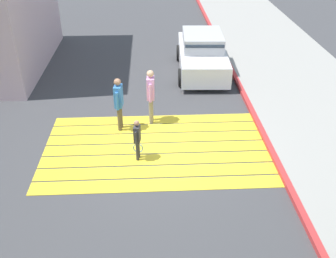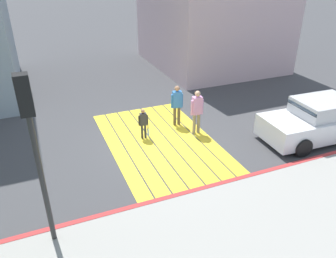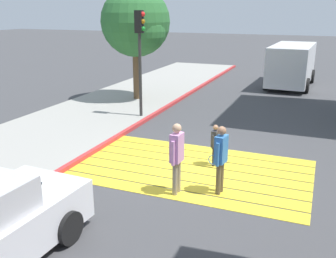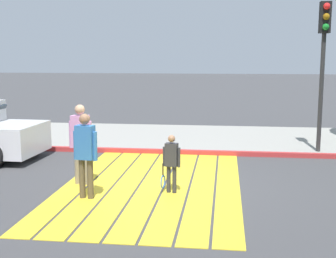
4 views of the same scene
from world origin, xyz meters
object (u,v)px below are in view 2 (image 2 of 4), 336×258
pedestrian_adult_lead (177,103)px  pedestrian_adult_trailing (197,109)px  traffic_light_corner (32,131)px  pedestrian_child_with_racket (144,122)px  car_parked_near_curb (318,121)px

pedestrian_adult_lead → pedestrian_adult_trailing: bearing=-157.2°
traffic_light_corner → pedestrian_child_with_racket: 6.00m
traffic_light_corner → car_parked_near_curb: bearing=-80.8°
car_parked_near_curb → pedestrian_adult_lead: pedestrian_adult_lead is taller
pedestrian_child_with_racket → pedestrian_adult_trailing: bearing=-101.0°
car_parked_near_curb → traffic_light_corner: traffic_light_corner is taller
car_parked_near_curb → pedestrian_adult_trailing: pedestrian_adult_trailing is taller
traffic_light_corner → pedestrian_adult_lead: size_ratio=2.50×
traffic_light_corner → pedestrian_adult_lead: traffic_light_corner is taller
pedestrian_adult_lead → pedestrian_child_with_racket: 1.74m
car_parked_near_curb → pedestrian_adult_trailing: size_ratio=2.47×
pedestrian_adult_trailing → pedestrian_child_with_racket: pedestrian_adult_trailing is taller
pedestrian_adult_trailing → pedestrian_adult_lead: bearing=22.8°
car_parked_near_curb → traffic_light_corner: 10.16m
pedestrian_adult_lead → pedestrian_child_with_racket: pedestrian_adult_lead is taller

